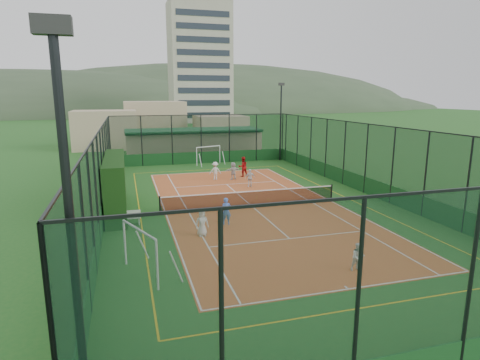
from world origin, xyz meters
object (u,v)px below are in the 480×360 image
at_px(floodlight_ne, 281,122).
at_px(child_far_back, 233,171).
at_px(apartment_tower, 199,63).
at_px(white_bench, 126,217).
at_px(futsal_goal_far, 208,156).
at_px(clubhouse, 193,143).
at_px(child_near_mid, 226,211).
at_px(coach, 243,167).
at_px(child_far_left, 215,171).
at_px(child_far_right, 250,178).
at_px(floodlight_sw, 74,261).
at_px(child_near_right, 358,257).
at_px(child_near_left, 202,223).
at_px(futsal_goal_near, 140,253).

height_order(floodlight_ne, child_far_back, floodlight_ne).
distance_m(apartment_tower, child_far_back, 75.96).
height_order(white_bench, child_far_back, child_far_back).
bearing_deg(apartment_tower, futsal_goal_far, -99.86).
relative_size(clubhouse, white_bench, 9.54).
xyz_separation_m(futsal_goal_far, child_near_mid, (-3.00, -19.36, -0.16)).
relative_size(clubhouse, futsal_goal_far, 5.34).
bearing_deg(child_near_mid, child_far_back, 80.47).
height_order(clubhouse, coach, clubhouse).
relative_size(apartment_tower, child_far_left, 19.68).
relative_size(floodlight_ne, clubhouse, 0.54).
relative_size(clubhouse, child_near_mid, 10.17).
relative_size(clubhouse, child_far_right, 10.93).
relative_size(floodlight_sw, child_far_back, 5.62).
relative_size(clubhouse, child_near_right, 13.08).
relative_size(child_far_right, child_far_back, 0.95).
bearing_deg(child_near_mid, floodlight_ne, 68.32).
height_order(white_bench, child_far_left, child_far_left).
height_order(floodlight_ne, child_near_left, floodlight_ne).
height_order(floodlight_sw, floodlight_ne, same).
height_order(floodlight_sw, child_far_back, floodlight_sw).
height_order(floodlight_ne, futsal_goal_far, floodlight_ne).
xyz_separation_m(floodlight_sw, clubhouse, (8.60, 38.60, -2.55)).
xyz_separation_m(futsal_goal_near, child_far_right, (8.86, 13.79, -0.26)).
height_order(apartment_tower, futsal_goal_near, apartment_tower).
xyz_separation_m(child_near_mid, child_far_right, (4.03, 8.45, -0.05)).
xyz_separation_m(futsal_goal_near, child_near_right, (8.50, -1.91, -0.38)).
height_order(floodlight_sw, futsal_goal_far, floodlight_sw).
height_order(futsal_goal_near, child_near_left, futsal_goal_near).
relative_size(futsal_goal_near, coach, 1.72).
bearing_deg(coach, apartment_tower, -105.76).
bearing_deg(child_far_left, child_near_mid, 81.11).
xyz_separation_m(white_bench, coach, (9.96, 11.03, 0.43)).
relative_size(futsal_goal_far, child_near_mid, 1.91).
height_order(floodlight_sw, child_far_right, floodlight_sw).
height_order(floodlight_sw, clubhouse, floodlight_sw).
xyz_separation_m(floodlight_ne, clubhouse, (-8.60, 5.40, -2.55)).
bearing_deg(futsal_goal_near, futsal_goal_far, -40.03).
distance_m(child_near_left, child_far_right, 11.40).
height_order(floodlight_ne, child_near_mid, floodlight_ne).
bearing_deg(child_near_right, floodlight_sw, -144.55).
height_order(apartment_tower, child_near_mid, apartment_tower).
distance_m(child_near_left, child_far_left, 13.65).
bearing_deg(child_near_mid, child_far_right, 71.92).
bearing_deg(child_far_left, apartment_tower, -98.86).
distance_m(clubhouse, child_far_right, 16.95).
distance_m(floodlight_ne, child_far_back, 11.80).
xyz_separation_m(apartment_tower, child_near_mid, (-14.47, -85.31, -14.24)).
distance_m(floodlight_sw, futsal_goal_far, 34.05).
bearing_deg(futsal_goal_near, clubhouse, -35.83).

